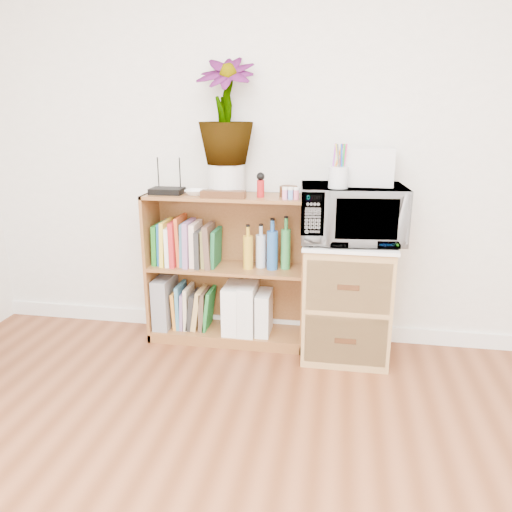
# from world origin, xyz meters

# --- Properties ---
(skirting_board) EXTENTS (4.00, 0.02, 0.10)m
(skirting_board) POSITION_xyz_m (0.00, 2.24, 0.05)
(skirting_board) COLOR white
(skirting_board) RESTS_ON ground
(bookshelf) EXTENTS (1.00, 0.30, 0.95)m
(bookshelf) POSITION_xyz_m (-0.35, 2.10, 0.47)
(bookshelf) COLOR brown
(bookshelf) RESTS_ON ground
(wicker_unit) EXTENTS (0.50, 0.45, 0.70)m
(wicker_unit) POSITION_xyz_m (0.40, 2.02, 0.35)
(wicker_unit) COLOR #9E7542
(wicker_unit) RESTS_ON ground
(microwave) EXTENTS (0.61, 0.44, 0.32)m
(microwave) POSITION_xyz_m (0.40, 2.02, 0.88)
(microwave) COLOR silver
(microwave) RESTS_ON wicker_unit
(pen_cup) EXTENTS (0.10, 0.10, 0.12)m
(pen_cup) POSITION_xyz_m (0.32, 1.91, 1.10)
(pen_cup) COLOR silver
(pen_cup) RESTS_ON microwave
(small_appliance) EXTENTS (0.26, 0.22, 0.21)m
(small_appliance) POSITION_xyz_m (0.48, 2.06, 1.14)
(small_appliance) COLOR silver
(small_appliance) RESTS_ON microwave
(router) EXTENTS (0.20, 0.13, 0.04)m
(router) POSITION_xyz_m (-0.71, 2.08, 0.97)
(router) COLOR black
(router) RESTS_ON bookshelf
(white_bowl) EXTENTS (0.13, 0.13, 0.03)m
(white_bowl) POSITION_xyz_m (-0.53, 2.07, 0.97)
(white_bowl) COLOR white
(white_bowl) RESTS_ON bookshelf
(plant_pot) EXTENTS (0.22, 0.22, 0.18)m
(plant_pot) POSITION_xyz_m (-0.35, 2.12, 1.04)
(plant_pot) COLOR silver
(plant_pot) RESTS_ON bookshelf
(potted_plant) EXTENTS (0.34, 0.34, 0.60)m
(potted_plant) POSITION_xyz_m (-0.35, 2.12, 1.44)
(potted_plant) COLOR #3E7C31
(potted_plant) RESTS_ON plant_pot
(trinket_box) EXTENTS (0.26, 0.07, 0.04)m
(trinket_box) POSITION_xyz_m (-0.34, 2.00, 0.97)
(trinket_box) COLOR #3A210F
(trinket_box) RESTS_ON bookshelf
(kokeshi_doll) EXTENTS (0.04, 0.04, 0.10)m
(kokeshi_doll) POSITION_xyz_m (-0.13, 2.06, 1.00)
(kokeshi_doll) COLOR #A11317
(kokeshi_doll) RESTS_ON bookshelf
(wooden_bowl) EXTENTS (0.11, 0.11, 0.06)m
(wooden_bowl) POSITION_xyz_m (0.03, 2.11, 0.98)
(wooden_bowl) COLOR #35190E
(wooden_bowl) RESTS_ON bookshelf
(paint_jars) EXTENTS (0.11, 0.04, 0.06)m
(paint_jars) POSITION_xyz_m (0.05, 2.01, 0.98)
(paint_jars) COLOR pink
(paint_jars) RESTS_ON bookshelf
(file_box) EXTENTS (0.10, 0.27, 0.33)m
(file_box) POSITION_xyz_m (-0.77, 2.10, 0.24)
(file_box) COLOR gray
(file_box) RESTS_ON bookshelf
(magazine_holder_left) EXTENTS (0.10, 0.25, 0.31)m
(magazine_holder_left) POSITION_xyz_m (-0.31, 2.09, 0.23)
(magazine_holder_left) COLOR white
(magazine_holder_left) RESTS_ON bookshelf
(magazine_holder_mid) EXTENTS (0.10, 0.26, 0.32)m
(magazine_holder_mid) POSITION_xyz_m (-0.21, 2.09, 0.23)
(magazine_holder_mid) COLOR white
(magazine_holder_mid) RESTS_ON bookshelf
(magazine_holder_right) EXTENTS (0.09, 0.22, 0.27)m
(magazine_holder_right) POSITION_xyz_m (-0.11, 2.09, 0.21)
(magazine_holder_right) COLOR silver
(magazine_holder_right) RESTS_ON bookshelf
(cookbooks) EXTENTS (0.41, 0.20, 0.31)m
(cookbooks) POSITION_xyz_m (-0.61, 2.10, 0.63)
(cookbooks) COLOR #1F7620
(cookbooks) RESTS_ON bookshelf
(liquor_bottles) EXTENTS (0.29, 0.07, 0.32)m
(liquor_bottles) POSITION_xyz_m (-0.09, 2.10, 0.65)
(liquor_bottles) COLOR gold
(liquor_bottles) RESTS_ON bookshelf
(lower_books) EXTENTS (0.26, 0.19, 0.29)m
(lower_books) POSITION_xyz_m (-0.58, 2.10, 0.20)
(lower_books) COLOR orange
(lower_books) RESTS_ON bookshelf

